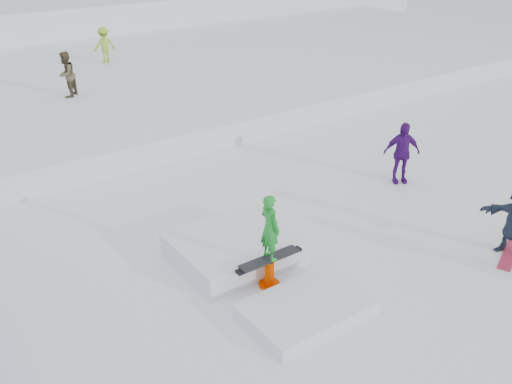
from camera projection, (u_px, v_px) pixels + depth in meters
ground at (291, 278)px, 12.19m from camera, size 120.00×120.00×0.00m
snow_midrise at (51, 89)px, 23.67m from camera, size 50.00×18.00×0.80m
walker_olive at (66, 74)px, 20.94m from camera, size 1.02×1.02×1.67m
walker_ygreen at (104, 45)px, 25.76m from camera, size 1.04×0.63×1.57m
spectator_purple at (401, 153)px, 16.11m from camera, size 1.13×0.91×1.80m
loose_board_red at (509, 255)px, 12.97m from camera, size 1.40×0.81×0.03m
jib_rail_feature at (253, 261)px, 12.23m from camera, size 2.60×4.40×2.11m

